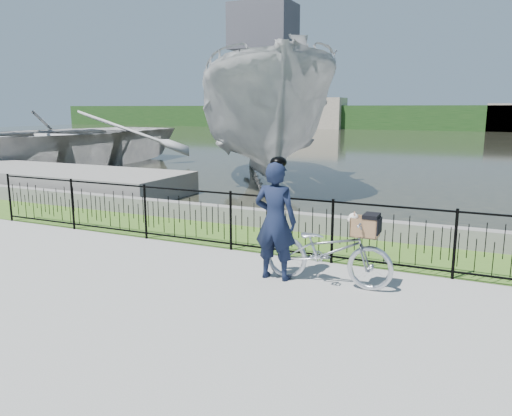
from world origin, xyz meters
The scene contains 12 objects.
ground centered at (0.00, 0.00, 0.00)m, with size 120.00×120.00×0.00m, color gray.
grass_strip centered at (0.00, 2.60, 0.00)m, with size 60.00×2.00×0.01m, color #406620.
water centered at (0.00, 33.00, 0.00)m, with size 120.00×120.00×0.00m, color #27281E.
quay_wall centered at (0.00, 3.60, 0.20)m, with size 60.00×0.30×0.40m, color slate.
fence centered at (0.00, 1.60, 0.58)m, with size 14.00×0.06×1.15m, color black, non-canonical shape.
far_treeline centered at (0.00, 60.00, 1.50)m, with size 120.00×6.00×3.00m, color #22461A.
far_building_left centered at (-18.00, 58.00, 2.00)m, with size 8.00×4.00×4.00m, color #A59785.
dock centered at (-10.00, 5.50, 0.35)m, with size 10.00×3.00×0.70m, color slate.
bicycle_rig centered at (1.24, 0.55, 0.54)m, with size 2.03×0.71×1.19m.
cyclist centered at (0.40, 0.44, 0.97)m, with size 0.70×0.46×1.96m.
boat_near centered at (-4.30, 10.54, 2.35)m, with size 9.71×12.38×6.34m.
boat_far centered at (-14.78, 10.82, 1.29)m, with size 9.63×12.99×2.59m.
Camera 1 is at (3.33, -6.63, 2.69)m, focal length 35.00 mm.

